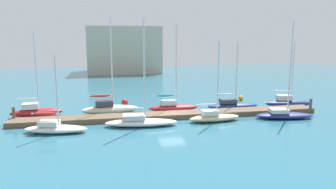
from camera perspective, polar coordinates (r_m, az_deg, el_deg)
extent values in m
plane|color=#286075|center=(31.36, 0.73, -4.23)|extent=(120.00, 120.00, 0.00)
cube|color=brown|center=(31.30, 0.73, -3.79)|extent=(30.54, 2.09, 0.49)
cylinder|color=brown|center=(32.49, -26.27, -3.39)|extent=(0.28, 0.28, 1.53)
cylinder|color=brown|center=(36.49, 24.54, -1.87)|extent=(0.28, 0.28, 1.53)
ellipsoid|color=#B21E1E|center=(34.44, -22.84, -3.01)|extent=(5.15, 1.94, 0.84)
cube|color=silver|center=(34.37, -23.75, -1.92)|extent=(1.59, 1.21, 0.55)
cylinder|color=silver|center=(33.76, -22.90, 3.99)|extent=(0.13, 0.13, 7.58)
cylinder|color=silver|center=(34.27, -24.35, -0.64)|extent=(2.12, 0.26, 0.10)
ellipsoid|color=white|center=(27.97, -19.75, -5.95)|extent=(5.45, 2.56, 0.63)
cube|color=silver|center=(28.00, -20.84, -4.90)|extent=(1.75, 1.43, 0.41)
cylinder|color=silver|center=(27.20, -19.64, 0.62)|extent=(0.13, 0.13, 5.86)
cylinder|color=silver|center=(27.91, -21.55, -3.25)|extent=(2.19, 0.48, 0.11)
ellipsoid|color=#B72D28|center=(27.91, -21.55, -3.25)|extent=(2.01, 0.69, 0.28)
ellipsoid|color=beige|center=(33.60, -10.49, -2.67)|extent=(6.06, 2.29, 0.86)
cube|color=#333842|center=(33.42, -11.54, -1.53)|extent=(1.86, 1.46, 0.56)
cylinder|color=silver|center=(32.90, -10.25, 5.85)|extent=(0.14, 0.14, 9.10)
cylinder|color=silver|center=(33.25, -12.21, -0.22)|extent=(2.50, 0.25, 0.11)
ellipsoid|color=#B72D28|center=(33.25, -12.21, -0.22)|extent=(2.27, 0.49, 0.28)
ellipsoid|color=white|center=(28.39, -4.89, -5.13)|extent=(6.65, 2.40, 0.65)
cube|color=silver|center=(28.25, -6.23, -4.10)|extent=(2.07, 1.41, 0.42)
cylinder|color=silver|center=(27.54, -4.36, 4.35)|extent=(0.14, 0.14, 8.73)
cylinder|color=silver|center=(28.07, -7.06, -2.49)|extent=(2.73, 0.39, 0.11)
ellipsoid|color=#B21E1E|center=(34.13, 1.00, -2.42)|extent=(5.50, 1.54, 0.72)
cube|color=#9EA3AD|center=(33.90, 0.10, -1.48)|extent=(1.66, 1.05, 0.47)
cylinder|color=silver|center=(33.49, 1.49, 5.34)|extent=(0.13, 0.13, 8.52)
cylinder|color=silver|center=(33.69, -0.45, -0.15)|extent=(2.30, 0.13, 0.11)
ellipsoid|color=teal|center=(33.69, -0.45, -0.15)|extent=(2.08, 0.39, 0.28)
ellipsoid|color=beige|center=(30.21, 8.48, -4.24)|extent=(5.10, 1.75, 0.67)
cube|color=silver|center=(29.89, 7.62, -3.29)|extent=(1.57, 1.11, 0.44)
cylinder|color=silver|center=(29.61, 9.12, 2.91)|extent=(0.13, 0.13, 6.90)
cylinder|color=silver|center=(29.60, 7.12, -1.79)|extent=(2.11, 0.23, 0.10)
ellipsoid|color=navy|center=(35.87, 11.74, -2.04)|extent=(5.89, 1.78, 0.70)
cube|color=#333842|center=(35.54, 10.90, -1.18)|extent=(1.78, 1.20, 0.45)
cylinder|color=silver|center=(35.41, 12.39, 3.78)|extent=(0.14, 0.14, 6.62)
cylinder|color=silver|center=(35.26, 10.41, 0.10)|extent=(2.47, 0.15, 0.11)
ellipsoid|color=navy|center=(33.04, 20.44, -3.61)|extent=(5.93, 2.62, 0.59)
cube|color=silver|center=(32.72, 19.56, -2.81)|extent=(1.89, 1.46, 0.38)
cylinder|color=silver|center=(32.42, 21.42, 4.57)|extent=(0.13, 0.13, 8.88)
cylinder|color=silver|center=(32.43, 19.08, -1.40)|extent=(2.39, 0.50, 0.11)
ellipsoid|color=navy|center=(38.82, 21.06, -1.49)|extent=(5.57, 2.31, 0.83)
cube|color=silver|center=(38.48, 20.39, -0.51)|extent=(1.76, 1.27, 0.54)
cylinder|color=silver|center=(38.40, 21.79, 3.97)|extent=(0.13, 0.13, 6.62)
cylinder|color=silver|center=(38.23, 20.01, 0.66)|extent=(2.26, 0.47, 0.11)
sphere|color=red|center=(37.38, -7.89, -1.36)|extent=(0.79, 0.79, 0.79)
sphere|color=orange|center=(41.00, 13.13, -0.62)|extent=(0.63, 0.63, 0.63)
cube|color=#BCB299|center=(75.39, -8.08, 8.10)|extent=(16.43, 12.60, 10.51)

